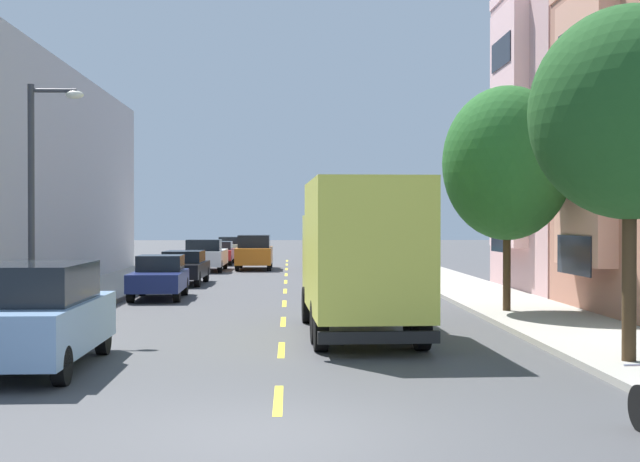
% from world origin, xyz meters
% --- Properties ---
extents(ground_plane, '(160.00, 160.00, 0.00)m').
position_xyz_m(ground_plane, '(0.00, 30.00, 0.00)').
color(ground_plane, '#424244').
extents(sidewalk_left, '(3.20, 120.00, 0.14)m').
position_xyz_m(sidewalk_left, '(-7.10, 28.00, 0.07)').
color(sidewalk_left, '#A39E93').
rests_on(sidewalk_left, ground_plane).
extents(sidewalk_right, '(3.20, 120.00, 0.14)m').
position_xyz_m(sidewalk_right, '(7.10, 28.00, 0.07)').
color(sidewalk_right, '#A39E93').
rests_on(sidewalk_right, ground_plane).
extents(lane_centerline_dashes, '(0.14, 47.20, 0.01)m').
position_xyz_m(lane_centerline_dashes, '(0.00, 24.50, 0.00)').
color(lane_centerline_dashes, yellow).
rests_on(lane_centerline_dashes, ground_plane).
extents(street_tree_nearest, '(3.66, 3.66, 6.51)m').
position_xyz_m(street_tree_nearest, '(6.40, 4.53, 4.68)').
color(street_tree_nearest, '#47331E').
rests_on(street_tree_nearest, sidewalk_right).
extents(street_tree_second, '(3.69, 3.69, 6.44)m').
position_xyz_m(street_tree_second, '(6.40, 13.30, 4.36)').
color(street_tree_second, '#47331E').
rests_on(street_tree_second, sidewalk_right).
extents(street_lamp, '(1.35, 0.28, 5.89)m').
position_xyz_m(street_lamp, '(-5.93, 10.05, 3.60)').
color(street_lamp, '#38383D').
rests_on(street_lamp, sidewalk_left).
extents(delivery_box_truck, '(2.62, 7.16, 3.61)m').
position_xyz_m(delivery_box_truck, '(1.81, 8.88, 2.00)').
color(delivery_box_truck, '#D8D84C').
rests_on(delivery_box_truck, ground_plane).
extents(parked_sedan_black, '(1.87, 4.53, 1.43)m').
position_xyz_m(parked_sedan_black, '(-4.37, 25.69, 0.75)').
color(parked_sedan_black, black).
rests_on(parked_sedan_black, ground_plane).
extents(parked_sedan_red, '(1.86, 4.52, 1.43)m').
position_xyz_m(parked_sedan_red, '(-4.25, 42.43, 0.75)').
color(parked_sedan_red, '#AD1E1E').
rests_on(parked_sedan_red, ground_plane).
extents(parked_suv_sky, '(2.00, 4.82, 1.93)m').
position_xyz_m(parked_suv_sky, '(-4.45, 4.86, 0.99)').
color(parked_suv_sky, '#7A9EC6').
rests_on(parked_suv_sky, ground_plane).
extents(parked_pickup_silver, '(2.08, 5.33, 1.73)m').
position_xyz_m(parked_pickup_silver, '(4.41, 44.61, 0.83)').
color(parked_pickup_silver, '#B2B5BA').
rests_on(parked_pickup_silver, ground_plane).
extents(parked_hatchback_navy, '(1.85, 4.05, 1.50)m').
position_xyz_m(parked_hatchback_navy, '(-4.38, 19.01, 0.76)').
color(parked_hatchback_navy, navy).
rests_on(parked_hatchback_navy, ground_plane).
extents(parked_suv_teal, '(2.08, 4.85, 1.93)m').
position_xyz_m(parked_suv_teal, '(4.39, 38.82, 0.99)').
color(parked_suv_teal, '#195B60').
rests_on(parked_suv_teal, ground_plane).
extents(parked_suv_charcoal, '(2.05, 4.84, 1.93)m').
position_xyz_m(parked_suv_charcoal, '(4.23, 53.99, 0.99)').
color(parked_suv_charcoal, '#333338').
rests_on(parked_suv_charcoal, ground_plane).
extents(parked_wagon_champagne, '(1.92, 4.74, 1.50)m').
position_xyz_m(parked_wagon_champagne, '(-4.40, 54.55, 0.80)').
color(parked_wagon_champagne, tan).
rests_on(parked_wagon_champagne, ground_plane).
extents(parked_pickup_white, '(2.00, 5.30, 1.73)m').
position_xyz_m(parked_pickup_white, '(-4.35, 35.25, 0.83)').
color(parked_pickup_white, silver).
rests_on(parked_pickup_white, ground_plane).
extents(moving_orange_sedan, '(1.95, 4.80, 1.93)m').
position_xyz_m(moving_orange_sedan, '(-1.80, 36.83, 0.99)').
color(moving_orange_sedan, orange).
rests_on(moving_orange_sedan, ground_plane).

